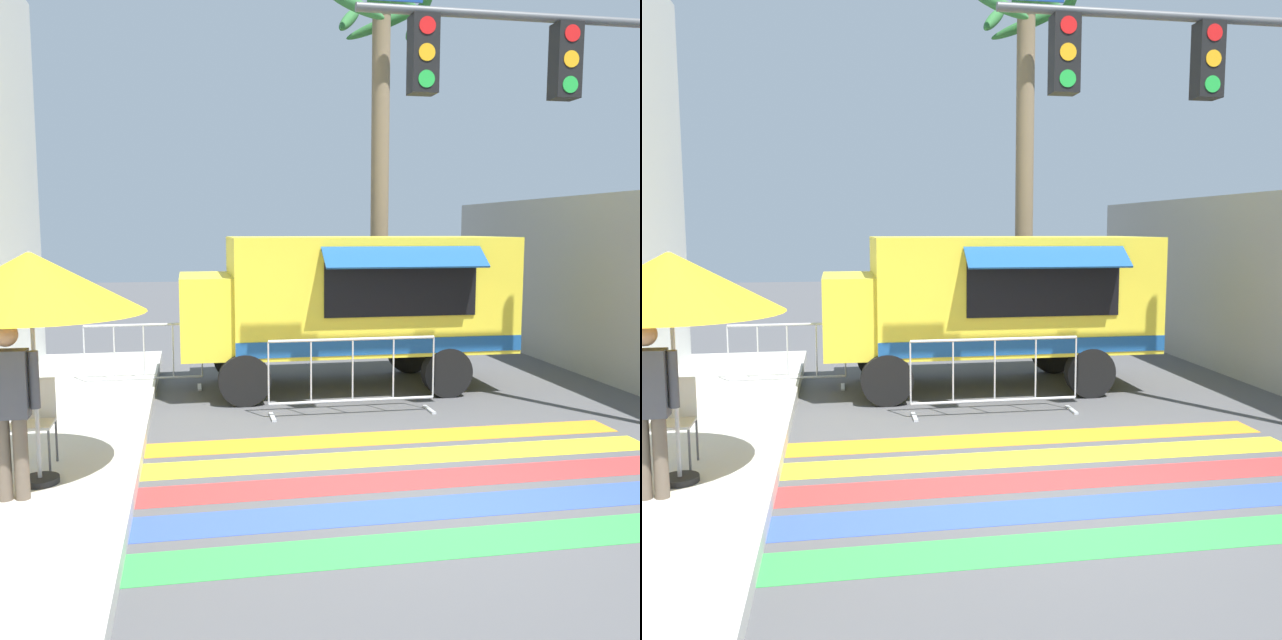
{
  "view_description": "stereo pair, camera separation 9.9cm",
  "coord_description": "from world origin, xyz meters",
  "views": [
    {
      "loc": [
        -2.27,
        -6.5,
        2.61
      ],
      "look_at": [
        -0.49,
        3.09,
        1.37
      ],
      "focal_mm": 40.0,
      "sensor_mm": 36.0,
      "label": 1
    },
    {
      "loc": [
        -2.18,
        -6.52,
        2.61
      ],
      "look_at": [
        -0.49,
        3.09,
        1.37
      ],
      "focal_mm": 40.0,
      "sensor_mm": 36.0,
      "label": 2
    }
  ],
  "objects": [
    {
      "name": "patio_umbrella",
      "position": [
        -3.72,
        0.5,
        2.12
      ],
      "size": [
        2.12,
        2.12,
        2.24
      ],
      "color": "black",
      "rests_on": "sidewalk_left"
    },
    {
      "name": "ground_plane",
      "position": [
        0.0,
        0.0,
        0.0
      ],
      "size": [
        60.0,
        60.0,
        0.0
      ],
      "primitive_type": "plane",
      "color": "#4C4C4F"
    },
    {
      "name": "folding_chair",
      "position": [
        -3.87,
        1.06,
        0.73
      ],
      "size": [
        0.43,
        0.43,
        0.9
      ],
      "rotation": [
        0.0,
        0.0,
        0.01
      ],
      "color": "#4C4C51",
      "rests_on": "sidewalk_left"
    },
    {
      "name": "food_truck",
      "position": [
        0.23,
        4.88,
        1.5
      ],
      "size": [
        5.28,
        2.57,
        2.49
      ],
      "color": "yellow",
      "rests_on": "ground_plane"
    },
    {
      "name": "barricade_front",
      "position": [
        -0.01,
        3.14,
        0.56
      ],
      "size": [
        2.42,
        0.44,
        1.1
      ],
      "color": "#B7BABF",
      "rests_on": "ground_plane"
    },
    {
      "name": "palm_tree",
      "position": [
        1.72,
        8.06,
        4.94
      ],
      "size": [
        2.35,
        2.39,
        7.47
      ],
      "color": "#7A664C",
      "rests_on": "ground_plane"
    },
    {
      "name": "barricade_side",
      "position": [
        -3.0,
        5.24,
        0.54
      ],
      "size": [
        1.88,
        0.44,
        1.1
      ],
      "color": "#B7BABF",
      "rests_on": "ground_plane"
    },
    {
      "name": "traffic_signal_pole",
      "position": [
        2.39,
        1.89,
        4.02
      ],
      "size": [
        4.25,
        0.29,
        5.69
      ],
      "color": "#515456",
      "rests_on": "ground_plane"
    },
    {
      "name": "crosswalk_painted",
      "position": [
        0.0,
        0.4,
        0.0
      ],
      "size": [
        6.4,
        3.6,
        0.01
      ],
      "color": "green",
      "rests_on": "ground_plane"
    },
    {
      "name": "vendor_person",
      "position": [
        -3.87,
        0.11,
        1.09
      ],
      "size": [
        0.53,
        0.21,
        1.62
      ],
      "rotation": [
        0.0,
        0.0,
        -0.05
      ],
      "color": "brown",
      "rests_on": "sidewalk_left"
    }
  ]
}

